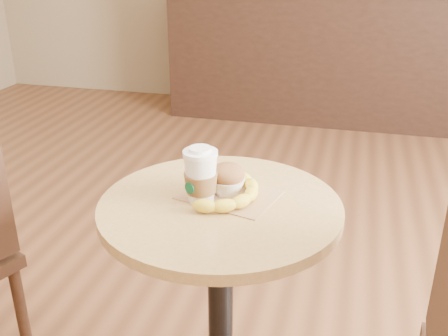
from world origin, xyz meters
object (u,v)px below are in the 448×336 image
(cafe_table, at_px, (220,283))
(muffin, at_px, (227,179))
(banana, at_px, (232,192))
(coffee_cup, at_px, (201,177))

(cafe_table, bearing_deg, muffin, 84.17)
(cafe_table, xyz_separation_m, banana, (0.03, 0.03, 0.27))
(coffee_cup, height_order, banana, coffee_cup)
(cafe_table, relative_size, coffee_cup, 5.10)
(muffin, distance_m, banana, 0.04)
(banana, bearing_deg, cafe_table, -111.22)
(muffin, bearing_deg, cafe_table, -95.83)
(muffin, bearing_deg, banana, -54.20)
(coffee_cup, bearing_deg, banana, 43.61)
(cafe_table, bearing_deg, banana, 45.34)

